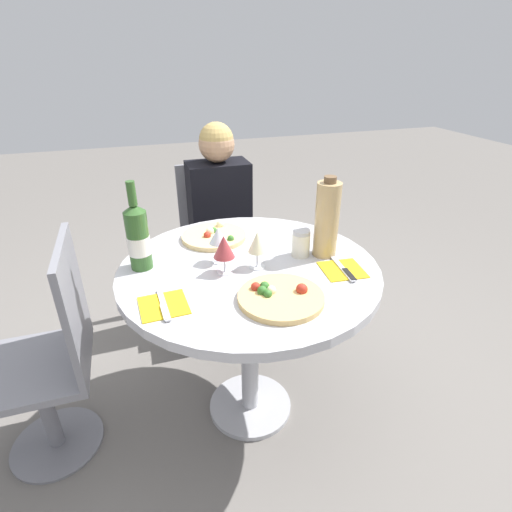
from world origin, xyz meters
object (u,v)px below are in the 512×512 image
(tall_carafe, at_px, (327,220))
(dining_table, at_px, (249,290))
(chair_empty_side, at_px, (52,362))
(pizza_large, at_px, (280,296))
(wine_bottle, at_px, (138,237))
(chair_behind_diner, at_px, (219,246))
(seated_diner, at_px, (224,241))

(tall_carafe, bearing_deg, dining_table, 179.15)
(dining_table, xyz_separation_m, chair_empty_side, (-0.76, 0.06, -0.21))
(pizza_large, relative_size, wine_bottle, 0.85)
(pizza_large, bearing_deg, chair_behind_diner, 88.08)
(chair_empty_side, bearing_deg, dining_table, -94.85)
(dining_table, relative_size, pizza_large, 3.47)
(pizza_large, bearing_deg, seated_diner, 87.80)
(chair_empty_side, bearing_deg, chair_behind_diner, -46.58)
(chair_behind_diner, distance_m, seated_diner, 0.17)
(pizza_large, height_order, wine_bottle, wine_bottle)
(wine_bottle, height_order, tall_carafe, wine_bottle)
(dining_table, relative_size, wine_bottle, 2.96)
(chair_behind_diner, distance_m, pizza_large, 1.15)
(wine_bottle, bearing_deg, tall_carafe, -9.61)
(wine_bottle, bearing_deg, pizza_large, -41.34)
(seated_diner, height_order, chair_empty_side, seated_diner)
(chair_behind_diner, bearing_deg, chair_empty_side, 43.42)
(pizza_large, bearing_deg, wine_bottle, 138.66)
(dining_table, bearing_deg, wine_bottle, 163.55)
(dining_table, xyz_separation_m, chair_behind_diner, (0.07, 0.85, -0.21))
(dining_table, relative_size, tall_carafe, 3.09)
(seated_diner, distance_m, tall_carafe, 0.84)
(dining_table, distance_m, chair_empty_side, 0.79)
(pizza_large, relative_size, tall_carafe, 0.89)
(pizza_large, bearing_deg, chair_empty_side, 158.21)
(dining_table, height_order, wine_bottle, wine_bottle)
(dining_table, bearing_deg, chair_behind_diner, 85.53)
(chair_empty_side, xyz_separation_m, tall_carafe, (1.07, -0.07, 0.47))
(seated_diner, relative_size, tall_carafe, 3.63)
(tall_carafe, bearing_deg, chair_empty_side, 176.31)
(seated_diner, distance_m, chair_empty_side, 1.05)
(chair_empty_side, relative_size, pizza_large, 3.19)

